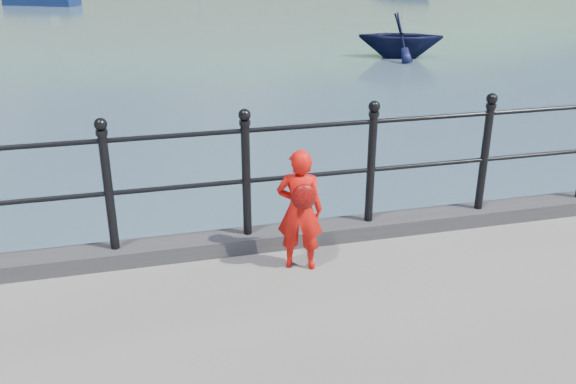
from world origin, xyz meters
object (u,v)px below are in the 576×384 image
object	(u,v)px
railing	(310,160)
child	(300,209)
launch_navy	(401,36)
sailboat_port	(42,0)

from	to	relation	value
railing	child	bearing A→B (deg)	-115.65
child	launch_navy	size ratio (longest dim) A/B	0.39
launch_navy	child	bearing A→B (deg)	173.24
child	sailboat_port	bearing A→B (deg)	-59.83
child	sailboat_port	distance (m)	38.69
railing	child	size ratio (longest dim) A/B	16.56
child	sailboat_port	world-z (taller)	sailboat_port
railing	sailboat_port	bearing A→B (deg)	100.13
railing	child	distance (m)	0.58
launch_navy	sailboat_port	world-z (taller)	sailboat_port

